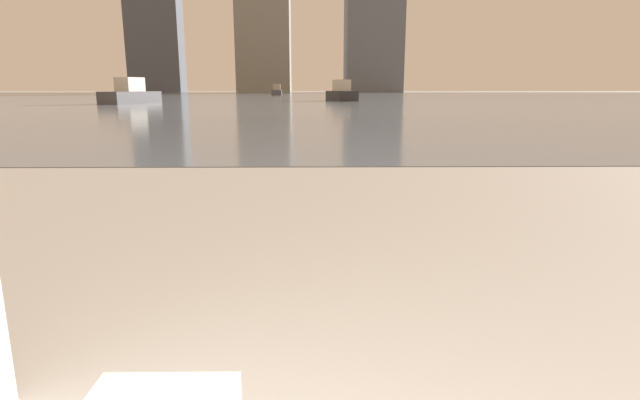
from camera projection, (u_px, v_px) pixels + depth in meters
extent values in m
cube|color=slate|center=(312.00, 97.00, 60.52)|extent=(180.00, 110.00, 0.01)
cube|color=#2D2D33|center=(341.00, 96.00, 41.23)|extent=(2.51, 4.77, 0.79)
cube|color=silver|center=(341.00, 85.00, 41.04)|extent=(1.48, 1.91, 0.91)
cube|color=#4C4C51|center=(277.00, 92.00, 72.53)|extent=(1.62, 4.25, 0.73)
cube|color=#B2A893|center=(277.00, 87.00, 72.36)|extent=(1.11, 1.61, 0.84)
cube|color=#4C4C51|center=(131.00, 98.00, 33.70)|extent=(3.03, 4.90, 0.81)
cube|color=silver|center=(130.00, 84.00, 33.51)|extent=(1.66, 2.02, 0.93)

